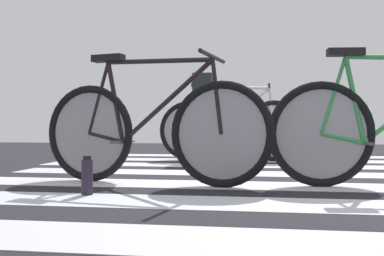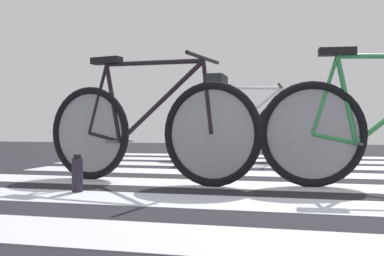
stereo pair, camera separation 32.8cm
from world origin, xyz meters
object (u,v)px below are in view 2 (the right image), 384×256
Objects in this scene: bicycle_3_of_3 at (242,128)px; water_bottle at (77,174)px; cyclist_3_of_3 at (216,105)px; bicycle_1_of_3 at (146,130)px.

bicycle_3_of_3 is 7.37× the size of water_bottle.
cyclist_3_of_3 reaches higher than bicycle_3_of_3.
water_bottle is at bearing -103.36° from bicycle_1_of_3.
bicycle_3_of_3 is (0.42, 2.25, 0.00)m from bicycle_1_of_3.
bicycle_1_of_3 is 1.66× the size of cyclist_3_of_3.
bicycle_3_of_3 is 2.90m from water_bottle.
cyclist_3_of_3 reaches higher than water_bottle.
bicycle_1_of_3 is 7.26× the size of water_bottle.
cyclist_3_of_3 is 2.89m from water_bottle.
cyclist_3_of_3 is (0.11, 2.26, 0.28)m from bicycle_1_of_3.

